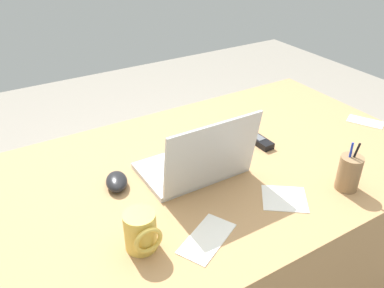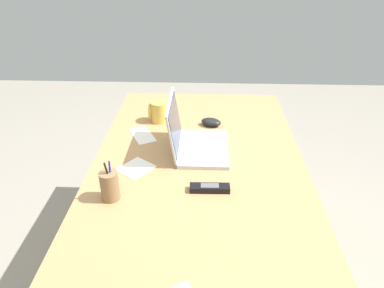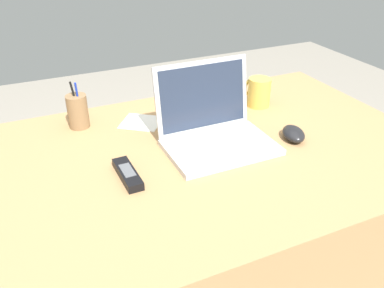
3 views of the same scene
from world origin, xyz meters
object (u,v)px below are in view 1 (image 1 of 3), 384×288
laptop (197,163)px  coffee_mug_white (141,231)px  computer_mouse (117,181)px  cordless_phone (256,139)px  pen_holder (349,173)px

laptop → coffee_mug_white: 0.35m
laptop → computer_mouse: 0.26m
cordless_phone → pen_holder: size_ratio=0.95×
laptop → computer_mouse: bearing=-18.2°
cordless_phone → pen_holder: bearing=99.2°
pen_holder → cordless_phone: bearing=-80.8°
computer_mouse → pen_holder: 0.73m
computer_mouse → cordless_phone: computer_mouse is taller
laptop → computer_mouse: laptop is taller
computer_mouse → pen_holder: size_ratio=0.63×
cordless_phone → pen_holder: pen_holder is taller
coffee_mug_white → pen_holder: size_ratio=0.66×
coffee_mug_white → pen_holder: (-0.66, 0.10, 0.00)m
computer_mouse → coffee_mug_white: bearing=99.5°
coffee_mug_white → pen_holder: pen_holder is taller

